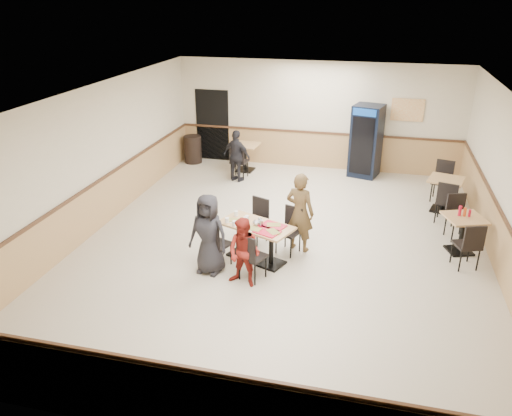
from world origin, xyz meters
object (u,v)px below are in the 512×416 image
(main_table, at_px, (256,236))
(diner_woman_right, at_px, (244,253))
(diner_man_opposite, at_px, (300,212))
(side_table_far, at_px, (445,190))
(pepsi_cooler, at_px, (366,141))
(diner_woman_left, at_px, (209,234))
(lone_diner, at_px, (237,156))
(back_table, at_px, (245,153))
(side_table_near, at_px, (463,229))
(trash_bin, at_px, (193,149))

(main_table, relative_size, diner_woman_right, 1.23)
(diner_man_opposite, bearing_deg, main_table, 57.09)
(side_table_far, relative_size, pepsi_cooler, 0.46)
(diner_woman_left, bearing_deg, lone_diner, 108.49)
(diner_woman_right, xyz_separation_m, back_table, (-1.53, 5.84, -0.11))
(main_table, bearing_deg, lone_diner, 132.13)
(side_table_near, relative_size, pepsi_cooler, 0.45)
(side_table_near, bearing_deg, diner_woman_left, -157.65)
(side_table_far, bearing_deg, side_table_near, -85.96)
(side_table_far, bearing_deg, trash_bin, 163.69)
(diner_man_opposite, bearing_deg, trash_bin, -33.24)
(pepsi_cooler, relative_size, trash_bin, 2.43)
(diner_woman_left, bearing_deg, back_table, 106.99)
(diner_woman_right, distance_m, back_table, 6.04)
(pepsi_cooler, bearing_deg, diner_woman_right, -90.94)
(main_table, distance_m, back_table, 5.17)
(lone_diner, distance_m, pepsi_cooler, 3.54)
(diner_woman_right, height_order, side_table_far, diner_woman_right)
(lone_diner, distance_m, back_table, 0.89)
(diner_woman_left, distance_m, trash_bin, 6.42)
(main_table, xyz_separation_m, diner_woman_right, (0.01, -0.90, 0.13))
(diner_woman_left, relative_size, diner_man_opposite, 0.94)
(diner_man_opposite, xyz_separation_m, pepsi_cooler, (1.06, 4.72, 0.18))
(lone_diner, height_order, pepsi_cooler, pepsi_cooler)
(pepsi_cooler, distance_m, trash_bin, 5.03)
(lone_diner, bearing_deg, diner_man_opposite, 140.93)
(diner_woman_right, height_order, back_table, diner_woman_right)
(side_table_far, height_order, pepsi_cooler, pepsi_cooler)
(lone_diner, distance_m, side_table_far, 5.25)
(diner_man_opposite, relative_size, back_table, 2.05)
(lone_diner, xyz_separation_m, trash_bin, (-1.70, 1.23, -0.29))
(pepsi_cooler, height_order, trash_bin, pepsi_cooler)
(lone_diner, xyz_separation_m, back_table, (0.00, 0.88, -0.18))
(diner_woman_left, xyz_separation_m, back_table, (-0.80, 5.55, -0.24))
(lone_diner, bearing_deg, pepsi_cooler, -140.94)
(diner_woman_left, relative_size, lone_diner, 1.08)
(side_table_near, relative_size, side_table_far, 0.98)
(diner_man_opposite, xyz_separation_m, side_table_far, (2.95, 2.66, -0.27))
(main_table, relative_size, side_table_near, 1.72)
(main_table, height_order, side_table_far, side_table_far)
(side_table_near, relative_size, back_table, 1.14)
(trash_bin, bearing_deg, pepsi_cooler, 0.49)
(diner_woman_right, distance_m, pepsi_cooler, 6.49)
(side_table_near, xyz_separation_m, back_table, (-5.33, 3.69, 0.02))
(main_table, height_order, diner_man_opposite, diner_man_opposite)
(main_table, distance_m, pepsi_cooler, 5.64)
(side_table_near, bearing_deg, side_table_far, 94.04)
(lone_diner, relative_size, side_table_near, 1.57)
(lone_diner, bearing_deg, diner_woman_left, 117.65)
(trash_bin, bearing_deg, diner_woman_right, -62.47)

